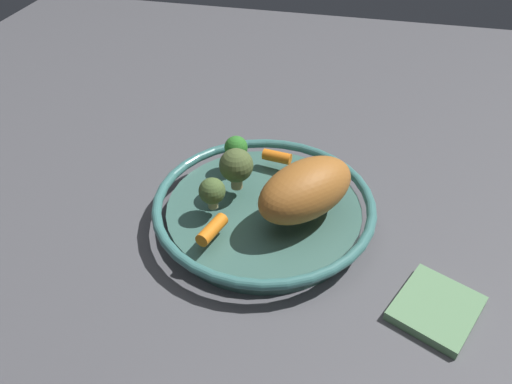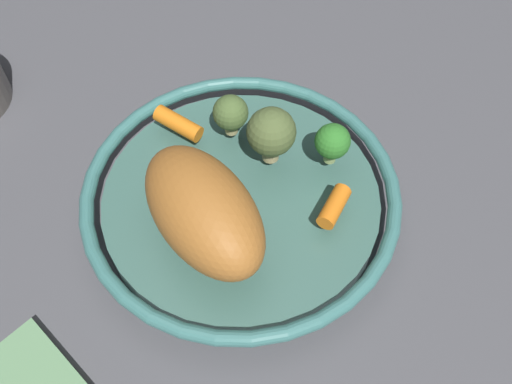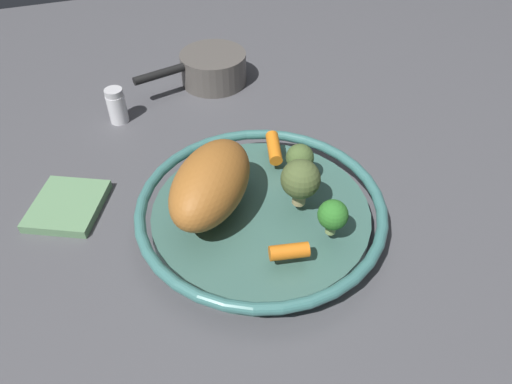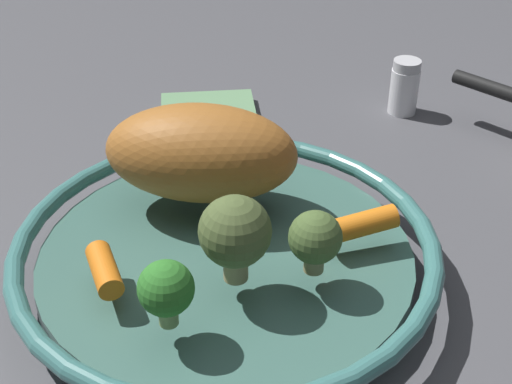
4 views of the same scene
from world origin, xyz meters
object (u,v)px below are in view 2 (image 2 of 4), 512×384
object	(u,v)px
roast_chicken_piece	(203,210)
baby_carrot_center	(178,124)
serving_bowl	(241,198)
broccoli_floret_edge	(231,113)
broccoli_floret_large	(332,142)
broccoli_floret_mid	(271,133)
baby_carrot_left	(333,209)

from	to	relation	value
roast_chicken_piece	baby_carrot_center	distance (m)	0.15
serving_bowl	baby_carrot_center	xyz separation A→B (m)	(0.10, -0.06, 0.03)
roast_chicken_piece	broccoli_floret_edge	world-z (taller)	roast_chicken_piece
broccoli_floret_large	roast_chicken_piece	bearing A→B (deg)	53.73
broccoli_floret_large	serving_bowl	bearing A→B (deg)	38.79
serving_bowl	broccoli_floret_edge	bearing A→B (deg)	-63.14
baby_carrot_center	broccoli_floret_mid	world-z (taller)	broccoli_floret_mid
serving_bowl	baby_carrot_left	world-z (taller)	baby_carrot_left
baby_carrot_center	broccoli_floret_edge	bearing A→B (deg)	-164.06
serving_bowl	roast_chicken_piece	bearing A→B (deg)	77.77
baby_carrot_center	broccoli_floret_edge	distance (m)	0.06
baby_carrot_left	broccoli_floret_edge	world-z (taller)	broccoli_floret_edge
baby_carrot_left	broccoli_floret_mid	size ratio (longest dim) A/B	0.70
serving_bowl	broccoli_floret_large	bearing A→B (deg)	-141.21
serving_bowl	roast_chicken_piece	xyz separation A→B (m)	(0.01, 0.07, 0.06)
broccoli_floret_edge	broccoli_floret_mid	bearing A→B (deg)	157.19
serving_bowl	baby_carrot_left	xyz separation A→B (m)	(-0.10, 0.00, 0.03)
broccoli_floret_mid	broccoli_floret_edge	world-z (taller)	broccoli_floret_mid
roast_chicken_piece	baby_carrot_left	xyz separation A→B (m)	(-0.12, -0.06, -0.03)
broccoli_floret_large	broccoli_floret_edge	world-z (taller)	same
serving_bowl	broccoli_floret_edge	world-z (taller)	broccoli_floret_edge
broccoli_floret_mid	baby_carrot_center	bearing A→B (deg)	-3.13
roast_chicken_piece	baby_carrot_left	distance (m)	0.14
baby_carrot_left	broccoli_floret_mid	bearing A→B (deg)	-31.99
baby_carrot_left	baby_carrot_center	xyz separation A→B (m)	(0.20, -0.06, 0.00)
broccoli_floret_edge	baby_carrot_center	bearing A→B (deg)	15.94
baby_carrot_left	broccoli_floret_large	bearing A→B (deg)	-73.82
broccoli_floret_large	broccoli_floret_edge	distance (m)	0.12
serving_bowl	baby_carrot_left	bearing A→B (deg)	177.81
baby_carrot_center	broccoli_floret_large	size ratio (longest dim) A/B	1.13
serving_bowl	baby_carrot_center	world-z (taller)	baby_carrot_center
broccoli_floret_mid	broccoli_floret_edge	size ratio (longest dim) A/B	1.36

